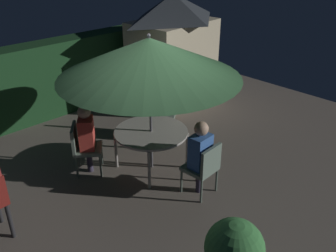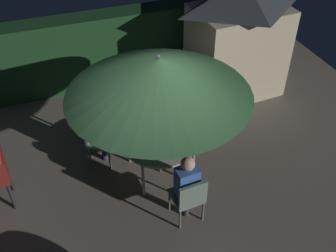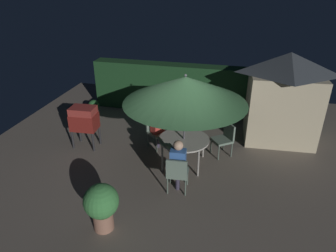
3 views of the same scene
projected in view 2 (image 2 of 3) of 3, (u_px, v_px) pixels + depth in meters
The scene contains 10 objects.
ground_plane at pixel (151, 182), 7.12m from camera, with size 11.00×11.00×0.00m, color #6B6056.
hedge_backdrop at pixel (103, 49), 9.14m from camera, with size 7.18×0.58×1.67m.
garden_shed at pixel (238, 38), 8.56m from camera, with size 2.12×1.57×2.58m.
patio_table at pixel (160, 144), 6.89m from camera, with size 1.27×1.27×0.73m.
patio_umbrella at pixel (159, 77), 6.04m from camera, with size 2.94×2.94×2.40m.
chair_near_shed at pixel (98, 137), 7.26m from camera, with size 0.65×0.65×0.90m.
chair_far_side at pixel (189, 197), 6.18m from camera, with size 0.49×0.50×0.90m.
chair_toward_hedge at pixel (195, 115), 7.77m from camera, with size 0.65×0.65×0.90m.
person_in_red at pixel (101, 127), 7.08m from camera, with size 0.40×0.42×1.26m.
person_in_blue at pixel (187, 181), 6.07m from camera, with size 0.36×0.26×1.26m.
Camera 2 is at (-1.39, -4.70, 5.27)m, focal length 43.05 mm.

